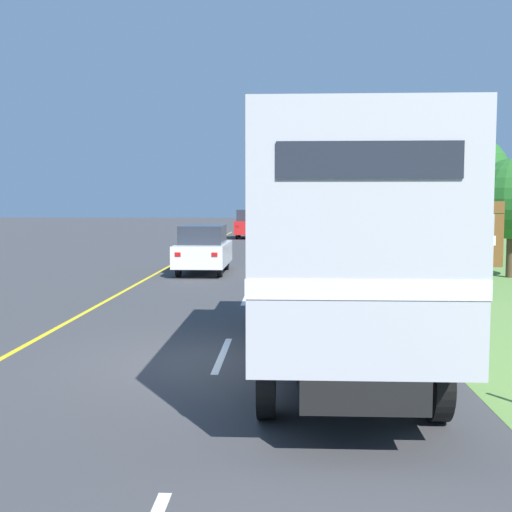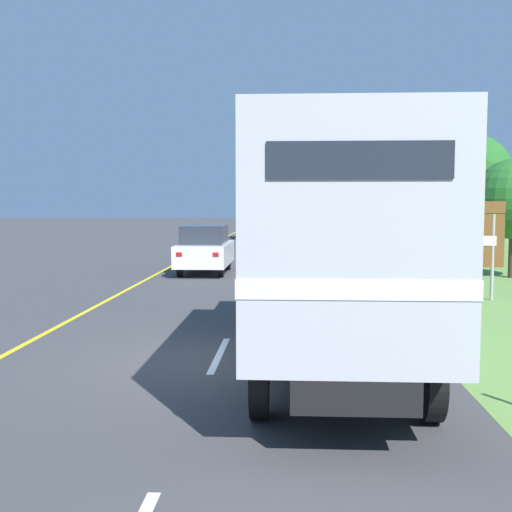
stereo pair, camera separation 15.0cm
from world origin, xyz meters
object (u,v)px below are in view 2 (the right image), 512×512
at_px(horse_trailer_truck, 332,240).
at_px(lead_car_red_ahead, 252,224).
at_px(highway_sign, 468,242).
at_px(roadside_tree_mid, 445,185).
at_px(lead_car_grey_ahead, 301,232).
at_px(roadside_tree_far, 471,175).
at_px(lead_car_white, 205,249).

xyz_separation_m(horse_trailer_truck, lead_car_red_ahead, (-3.53, 37.01, -0.99)).
xyz_separation_m(lead_car_red_ahead, highway_sign, (7.64, -29.68, 0.53)).
xyz_separation_m(lead_car_red_ahead, roadside_tree_mid, (9.73, -17.94, 2.36)).
distance_m(lead_car_grey_ahead, roadside_tree_far, 10.15).
bearing_deg(lead_car_grey_ahead, roadside_tree_far, 7.43).
xyz_separation_m(lead_car_grey_ahead, lead_car_red_ahead, (-3.46, 11.44, 0.05)).
bearing_deg(horse_trailer_truck, roadside_tree_far, 70.52).
bearing_deg(horse_trailer_truck, lead_car_white, 105.86).
height_order(lead_car_red_ahead, roadside_tree_far, roadside_tree_far).
bearing_deg(highway_sign, roadside_tree_mid, 79.88).
distance_m(horse_trailer_truck, roadside_tree_far, 28.53).
xyz_separation_m(lead_car_white, lead_car_red_ahead, (0.30, 23.53, 0.13)).
relative_size(lead_car_white, lead_car_red_ahead, 0.99).
distance_m(horse_trailer_truck, highway_sign, 8.42).
bearing_deg(lead_car_grey_ahead, lead_car_white, -107.26).
distance_m(lead_car_white, lead_car_red_ahead, 23.53).
distance_m(roadside_tree_mid, roadside_tree_far, 8.45).
bearing_deg(roadside_tree_far, roadside_tree_mid, -112.98).
distance_m(lead_car_red_ahead, highway_sign, 30.65).
xyz_separation_m(horse_trailer_truck, roadside_tree_mid, (6.20, 19.07, 1.37)).
bearing_deg(lead_car_red_ahead, lead_car_white, -90.73).
bearing_deg(lead_car_white, roadside_tree_far, 45.05).
distance_m(lead_car_grey_ahead, roadside_tree_mid, 9.35).
relative_size(lead_car_white, lead_car_grey_ahead, 0.92).
bearing_deg(lead_car_grey_ahead, roadside_tree_mid, -46.01).
height_order(lead_car_grey_ahead, roadside_tree_far, roadside_tree_far).
bearing_deg(lead_car_grey_ahead, horse_trailer_truck, -89.84).
bearing_deg(roadside_tree_mid, highway_sign, -100.12).
relative_size(horse_trailer_truck, lead_car_red_ahead, 2.05).
xyz_separation_m(lead_car_red_ahead, roadside_tree_far, (13.02, -10.19, 3.10)).
relative_size(horse_trailer_truck, roadside_tree_mid, 1.52).
bearing_deg(roadside_tree_far, highway_sign, -105.43).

